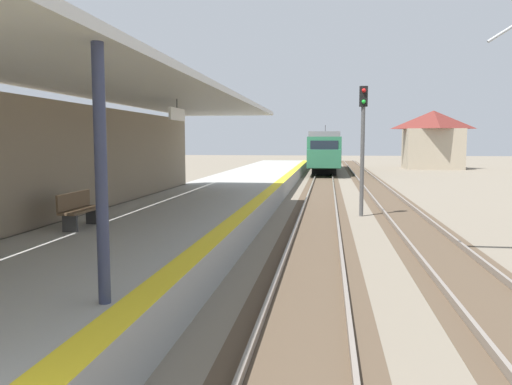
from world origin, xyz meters
TOP-DOWN VIEW (x-y plane):
  - station_platform at (-2.50, 16.00)m, footprint 5.00×80.00m
  - station_building_with_canopy at (-4.30, 11.46)m, footprint 4.85×24.00m
  - track_pair_nearest_platform at (1.90, 20.00)m, footprint 2.34×120.00m
  - track_pair_middle at (5.30, 20.00)m, footprint 2.34×120.00m
  - approaching_train at (1.90, 50.92)m, footprint 2.93×19.60m
  - rail_signal_post at (3.60, 19.66)m, footprint 0.32×0.34m
  - platform_bench at (-3.81, 10.41)m, footprint 0.45×1.60m
  - distant_trackside_house at (13.68, 57.85)m, footprint 6.60×5.28m

SIDE VIEW (x-z plane):
  - track_pair_nearest_platform at x=1.90m, z-range -0.03..0.13m
  - track_pair_middle at x=5.30m, z-range -0.03..0.13m
  - station_platform at x=-2.50m, z-range 0.00..0.90m
  - platform_bench at x=-3.81m, z-range 0.93..1.81m
  - approaching_train at x=1.90m, z-range -0.20..4.56m
  - station_building_with_canopy at x=-4.30m, z-range 0.44..4.87m
  - rail_signal_post at x=3.60m, z-range 0.59..5.79m
  - distant_trackside_house at x=13.68m, z-range 0.14..6.54m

